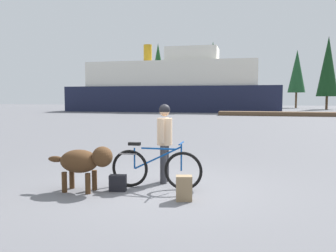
% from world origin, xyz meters
% --- Properties ---
extents(ground_plane, '(160.00, 160.00, 0.00)m').
position_xyz_m(ground_plane, '(0.00, 0.00, 0.00)').
color(ground_plane, slate).
extents(bicycle, '(1.85, 0.44, 0.93)m').
position_xyz_m(bicycle, '(-0.11, 0.02, 0.40)').
color(bicycle, black).
rests_on(bicycle, ground_plane).
extents(person_cyclist, '(0.32, 0.53, 1.66)m').
position_xyz_m(person_cyclist, '(-0.04, 0.55, 0.99)').
color(person_cyclist, '#333338').
rests_on(person_cyclist, ground_plane).
extents(dog, '(1.33, 0.52, 0.88)m').
position_xyz_m(dog, '(-1.37, -0.50, 0.58)').
color(dog, '#472D19').
rests_on(dog, ground_plane).
extents(backpack, '(0.32, 0.25, 0.44)m').
position_xyz_m(backpack, '(0.59, -0.66, 0.22)').
color(backpack, '#8C7251').
rests_on(backpack, ground_plane).
extents(handbag_pannier, '(0.35, 0.23, 0.31)m').
position_xyz_m(handbag_pannier, '(-0.76, -0.33, 0.15)').
color(handbag_pannier, black).
rests_on(handbag_pannier, ground_plane).
extents(dock_pier, '(13.05, 2.08, 0.40)m').
position_xyz_m(dock_pier, '(5.25, 29.99, 0.20)').
color(dock_pier, brown).
rests_on(dock_pier, ground_plane).
extents(ferry_boat, '(27.52, 7.01, 8.88)m').
position_xyz_m(ferry_boat, '(-8.15, 38.70, 3.14)').
color(ferry_boat, '#191E38').
rests_on(ferry_boat, ground_plane).
extents(pine_tree_far_left, '(2.84, 2.84, 10.95)m').
position_xyz_m(pine_tree_far_left, '(-13.28, 50.70, 6.93)').
color(pine_tree_far_left, '#4C331E').
rests_on(pine_tree_far_left, ground_plane).
extents(pine_tree_center, '(3.67, 3.67, 10.91)m').
position_xyz_m(pine_tree_center, '(-4.07, 50.87, 6.49)').
color(pine_tree_center, '#4C331E').
rests_on(pine_tree_center, ground_plane).
extents(pine_tree_far_right, '(3.18, 3.18, 11.26)m').
position_xyz_m(pine_tree_far_right, '(13.52, 51.50, 6.63)').
color(pine_tree_far_right, '#4C331E').
rests_on(pine_tree_far_right, ground_plane).
extents(pine_tree_mid_back, '(3.04, 3.04, 10.32)m').
position_xyz_m(pine_tree_mid_back, '(10.01, 59.30, 6.52)').
color(pine_tree_mid_back, '#4C331E').
rests_on(pine_tree_mid_back, ground_plane).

